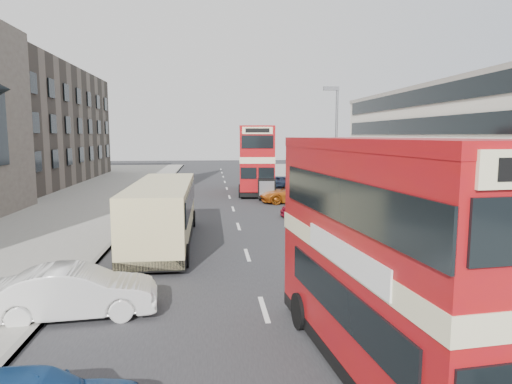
# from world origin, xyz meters

# --- Properties ---
(ground) EXTENTS (160.00, 160.00, 0.00)m
(ground) POSITION_xyz_m (0.00, 0.00, 0.00)
(ground) COLOR #28282B
(ground) RESTS_ON ground
(road_surface) EXTENTS (12.00, 90.00, 0.01)m
(road_surface) POSITION_xyz_m (0.00, 20.00, 0.01)
(road_surface) COLOR #28282B
(road_surface) RESTS_ON ground
(pavement_right) EXTENTS (12.00, 90.00, 0.15)m
(pavement_right) POSITION_xyz_m (12.00, 20.00, 0.07)
(pavement_right) COLOR gray
(pavement_right) RESTS_ON ground
(pavement_left) EXTENTS (12.00, 90.00, 0.15)m
(pavement_left) POSITION_xyz_m (-12.00, 20.00, 0.07)
(pavement_left) COLOR gray
(pavement_left) RESTS_ON ground
(kerb_left) EXTENTS (0.20, 90.00, 0.16)m
(kerb_left) POSITION_xyz_m (-6.10, 20.00, 0.07)
(kerb_left) COLOR gray
(kerb_left) RESTS_ON ground
(kerb_right) EXTENTS (0.20, 90.00, 0.16)m
(kerb_right) POSITION_xyz_m (6.10, 20.00, 0.07)
(kerb_right) COLOR gray
(kerb_right) RESTS_ON ground
(brick_terrace) EXTENTS (14.00, 28.00, 12.00)m
(brick_terrace) POSITION_xyz_m (-22.00, 38.00, 6.00)
(brick_terrace) COLOR #66594C
(brick_terrace) RESTS_ON ground
(commercial_row) EXTENTS (9.90, 46.20, 9.30)m
(commercial_row) POSITION_xyz_m (19.95, 22.00, 4.70)
(commercial_row) COLOR beige
(commercial_row) RESTS_ON ground
(street_lamp) EXTENTS (1.00, 0.20, 8.12)m
(street_lamp) POSITION_xyz_m (6.52, 18.00, 4.78)
(street_lamp) COLOR slate
(street_lamp) RESTS_ON ground
(bus_main) EXTENTS (3.27, 8.85, 4.83)m
(bus_main) POSITION_xyz_m (2.21, -1.71, 2.55)
(bus_main) COLOR black
(bus_main) RESTS_ON ground
(bus_second) EXTENTS (3.57, 10.38, 5.61)m
(bus_second) POSITION_xyz_m (2.53, 28.60, 2.95)
(bus_second) COLOR black
(bus_second) RESTS_ON ground
(coach) EXTENTS (2.65, 10.12, 2.68)m
(coach) POSITION_xyz_m (-3.74, 10.34, 1.58)
(coach) COLOR black
(coach) RESTS_ON ground
(car_left_front) EXTENTS (4.52, 1.99, 1.45)m
(car_left_front) POSITION_xyz_m (-5.28, 2.00, 0.72)
(car_left_front) COLOR silver
(car_left_front) RESTS_ON ground
(car_right_a) EXTENTS (4.32, 1.92, 1.23)m
(car_right_a) POSITION_xyz_m (4.88, 16.62, 0.62)
(car_right_a) COLOR maroon
(car_right_a) RESTS_ON ground
(car_right_b) EXTENTS (4.89, 2.26, 1.36)m
(car_right_b) POSITION_xyz_m (4.60, 22.44, 0.68)
(car_right_b) COLOR #BD5912
(car_right_b) RESTS_ON ground
(car_right_c) EXTENTS (3.43, 1.42, 1.16)m
(car_right_c) POSITION_xyz_m (4.83, 32.25, 0.58)
(car_right_c) COLOR #4F6F9E
(car_right_c) RESTS_ON ground
(pedestrian_near) EXTENTS (0.60, 0.42, 1.57)m
(pedestrian_near) POSITION_xyz_m (8.56, 14.86, 0.93)
(pedestrian_near) COLOR gray
(pedestrian_near) RESTS_ON pavement_right
(pedestrian_far) EXTENTS (0.98, 0.59, 1.56)m
(pedestrian_far) POSITION_xyz_m (8.28, 29.69, 0.93)
(pedestrian_far) COLOR gray
(pedestrian_far) RESTS_ON pavement_right
(cyclist) EXTENTS (0.61, 1.70, 1.93)m
(cyclist) POSITION_xyz_m (3.94, 20.00, 0.64)
(cyclist) COLOR gray
(cyclist) RESTS_ON ground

